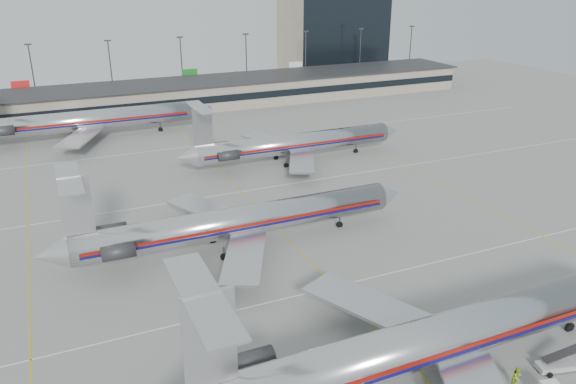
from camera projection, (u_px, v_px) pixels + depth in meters
ground at (386, 339)px, 51.56m from camera, size 260.00×260.00×0.00m
apron_markings at (335, 286)px, 60.05m from camera, size 160.00×0.15×0.02m
terminal at (160, 97)px, 133.61m from camera, size 162.00×17.00×6.25m
light_mast_row at (147, 65)px, 143.51m from camera, size 163.60×0.40×15.28m
distant_building at (332, 33)px, 178.86m from camera, size 30.00×20.00×25.00m
jet_foreground at (435, 339)px, 45.43m from camera, size 49.68×29.25×13.00m
jet_second_row at (233, 222)px, 67.08m from camera, size 45.73×26.93×11.97m
jet_third_row at (291, 144)px, 97.38m from camera, size 42.07×25.88×11.50m
jet_back_row at (82, 121)px, 110.03m from camera, size 48.28×29.70×13.20m
belt_loader at (558, 364)px, 47.43m from camera, size 4.26×2.06×2.18m
ramp_worker_far at (517, 377)px, 45.44m from camera, size 0.92×0.73×1.81m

